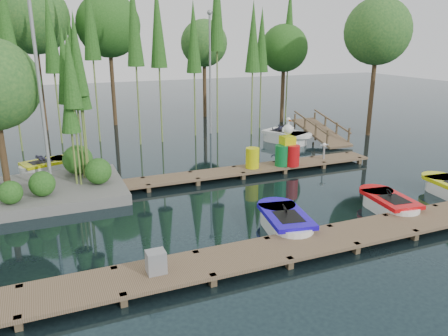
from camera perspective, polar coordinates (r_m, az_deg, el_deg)
name	(u,v)px	position (r m, az deg, el deg)	size (l,w,h in m)	color
ground_plane	(217,202)	(15.98, -0.96, -4.46)	(90.00, 90.00, 0.00)	#1B2D32
near_dock	(278,250)	(12.18, 7.06, -10.52)	(18.00, 1.50, 0.50)	brown
far_dock	(217,174)	(18.44, -0.97, -0.75)	(15.00, 1.20, 0.50)	brown
island	(18,113)	(17.34, -25.26, 6.55)	(6.20, 4.20, 6.75)	slate
tree_screen	(104,30)	(24.67, -15.34, 17.02)	(34.42, 18.53, 10.31)	#47331E
lamp_island	(39,83)	(16.40, -23.00, 10.14)	(0.30, 0.30, 7.25)	gray
lamp_rear	(210,63)	(26.63, -1.84, 13.54)	(0.30, 0.30, 7.25)	gray
ramp	(321,132)	(25.51, 12.54, 4.66)	(1.50, 3.94, 1.49)	brown
boat_blue	(285,222)	(13.77, 7.99, -7.06)	(1.68, 2.89, 0.92)	white
boat_red	(389,205)	(16.09, 20.77, -4.49)	(1.45, 2.70, 0.87)	white
boat_yellow_far	(46,166)	(20.89, -22.17, 0.19)	(2.72, 1.93, 1.24)	white
boat_white_far	(286,137)	(25.07, 8.05, 4.05)	(2.54, 3.29, 1.42)	white
utility_cabinet	(156,262)	(10.90, -8.87, -12.03)	(0.46, 0.39, 0.56)	gray
yellow_barrel	(252,158)	(18.95, 3.72, 1.32)	(0.59, 0.59, 0.88)	#CBD20B
drum_cluster	(288,151)	(19.56, 8.39, 2.23)	(1.23, 1.13, 2.12)	#0B6B2D
seagull_post	(324,148)	(20.81, 12.95, 2.55)	(0.48, 0.26, 0.76)	gray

